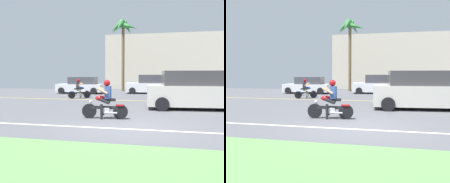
% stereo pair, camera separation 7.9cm
% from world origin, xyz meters
% --- Properties ---
extents(ground, '(56.00, 30.00, 0.04)m').
position_xyz_m(ground, '(0.00, 3.00, -0.02)').
color(ground, '#545459').
extents(grass_median, '(56.00, 3.80, 0.06)m').
position_xyz_m(grass_median, '(0.00, -4.10, 0.03)').
color(grass_median, '#5B8C4C').
rests_on(grass_median, ground).
extents(lane_line_near, '(50.40, 0.12, 0.01)m').
position_xyz_m(lane_line_near, '(0.00, -0.39, 0.00)').
color(lane_line_near, silver).
rests_on(lane_line_near, ground).
extents(lane_line_far, '(50.40, 0.12, 0.01)m').
position_xyz_m(lane_line_far, '(0.00, 7.52, 0.00)').
color(lane_line_far, yellow).
rests_on(lane_line_far, ground).
extents(motorcyclist, '(1.77, 0.58, 1.48)m').
position_xyz_m(motorcyclist, '(-1.12, 1.14, 0.62)').
color(motorcyclist, black).
rests_on(motorcyclist, ground).
extents(suv_nearby, '(5.06, 2.43, 1.85)m').
position_xyz_m(suv_nearby, '(2.68, 4.57, 0.90)').
color(suv_nearby, beige).
rests_on(suv_nearby, ground).
extents(parked_car_0, '(4.06, 2.16, 1.45)m').
position_xyz_m(parked_car_0, '(-6.05, 12.50, 0.68)').
color(parked_car_0, silver).
rests_on(parked_car_0, ground).
extents(parked_car_1, '(4.18, 2.10, 1.65)m').
position_xyz_m(parked_car_1, '(-0.03, 13.58, 0.76)').
color(parked_car_1, silver).
rests_on(parked_car_1, ground).
extents(parked_car_2, '(4.13, 1.82, 1.56)m').
position_xyz_m(parked_car_2, '(5.58, 11.64, 0.73)').
color(parked_car_2, beige).
rests_on(parked_car_2, ground).
extents(palm_tree_0, '(2.92, 2.83, 7.15)m').
position_xyz_m(palm_tree_0, '(-2.90, 16.08, 6.00)').
color(palm_tree_0, brown).
rests_on(palm_tree_0, ground).
extents(motorcyclist_distant, '(1.39, 0.95, 1.35)m').
position_xyz_m(motorcyclist_distant, '(-4.71, 8.24, 0.57)').
color(motorcyclist_distant, black).
rests_on(motorcyclist_distant, ground).
extents(building_far, '(19.62, 4.00, 6.16)m').
position_xyz_m(building_far, '(4.39, 21.00, 3.08)').
color(building_far, beige).
rests_on(building_far, ground).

